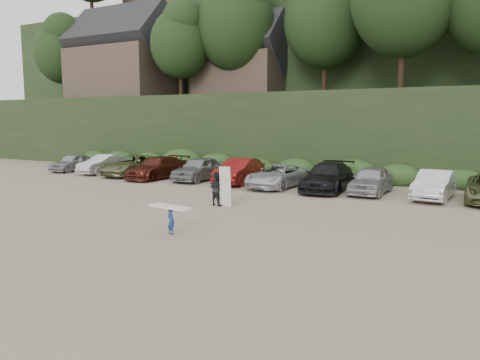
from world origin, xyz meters
The scene contains 5 objects.
ground centered at (0.00, 0.00, 0.00)m, with size 120.00×120.00×0.00m, color tan.
hillside_backdrop centered at (-0.26, 35.93, 11.22)m, with size 90.00×41.50×28.00m.
parked_cars centered at (-0.59, 10.00, 0.74)m, with size 39.74×5.89×1.59m.
child_surfer centered at (-0.43, -2.52, 0.70)m, with size 1.75×0.68×1.02m.
adult_surfer centered at (-1.93, 3.05, 0.81)m, with size 1.27×0.75×1.89m.
Camera 1 is at (9.54, -15.51, 4.05)m, focal length 35.00 mm.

